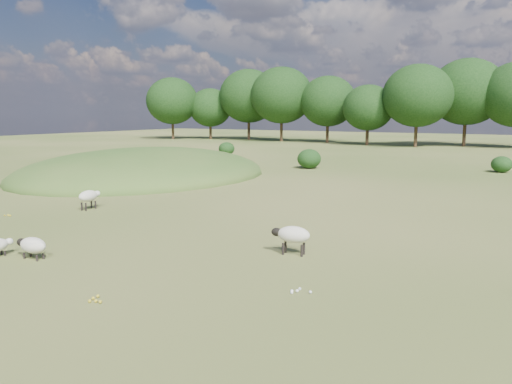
# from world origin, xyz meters

# --- Properties ---
(ground) EXTENTS (160.00, 160.00, 0.00)m
(ground) POSITION_xyz_m (0.00, 20.00, 0.00)
(ground) COLOR #35551A
(ground) RESTS_ON ground
(mound) EXTENTS (16.00, 20.00, 4.00)m
(mound) POSITION_xyz_m (-12.00, 12.00, 0.00)
(mound) COLOR #33561E
(mound) RESTS_ON ground
(treeline) EXTENTS (96.28, 14.66, 11.70)m
(treeline) POSITION_xyz_m (-1.06, 55.44, 6.57)
(treeline) COLOR black
(treeline) RESTS_ON ground
(shrubs) EXTENTS (28.42, 9.22, 1.58)m
(shrubs) POSITION_xyz_m (-4.56, 25.62, 0.72)
(shrubs) COLOR black
(shrubs) RESTS_ON ground
(sheep_0) EXTENTS (1.33, 0.73, 0.93)m
(sheep_0) POSITION_xyz_m (6.28, -1.02, 0.65)
(sheep_0) COLOR beige
(sheep_0) RESTS_ON ground
(sheep_1) EXTENTS (0.62, 1.28, 0.92)m
(sheep_1) POSITION_xyz_m (-5.29, 0.95, 0.64)
(sheep_1) COLOR beige
(sheep_1) RESTS_ON ground
(sheep_3) EXTENTS (1.20, 0.57, 0.69)m
(sheep_3) POSITION_xyz_m (-0.50, -5.52, 0.43)
(sheep_3) COLOR beige
(sheep_3) RESTS_ON ground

